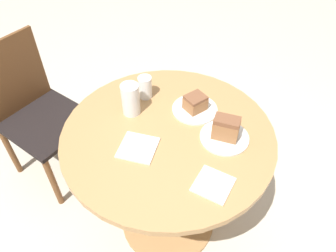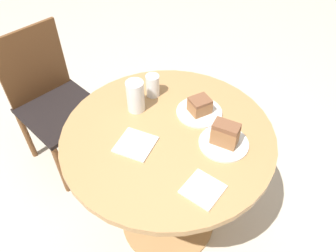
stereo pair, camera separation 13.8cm
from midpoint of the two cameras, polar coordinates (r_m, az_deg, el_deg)
The scene contains 11 objects.
ground_plane at distance 2.02m, azimuth 2.04°, elevation -16.18°, with size 8.00×8.00×0.00m, color beige.
table at distance 1.57m, azimuth 2.54°, elevation -6.58°, with size 0.93×0.93×0.75m.
chair at distance 2.11m, azimuth -17.57°, elevation 4.14°, with size 0.47×0.50×0.88m.
plate_near at distance 1.39m, azimuth 12.48°, elevation -3.10°, with size 0.21×0.21×0.01m.
plate_far at distance 1.51m, azimuth 8.07°, elevation 2.30°, with size 0.21×0.21×0.01m.
cake_slice_near at distance 1.35m, azimuth 12.85°, elevation -1.49°, with size 0.08×0.12×0.10m.
cake_slice_far at distance 1.49m, azimuth 8.22°, elevation 3.45°, with size 0.11×0.11×0.07m.
glass_lemonade at distance 1.48m, azimuth -3.00°, elevation 4.84°, with size 0.08×0.08×0.15m.
glass_water at distance 1.57m, azimuth -0.15°, elevation 6.80°, with size 0.07×0.07×0.11m.
napkin_stack at distance 1.36m, azimuth -2.78°, elevation -3.36°, with size 0.18×0.18×0.01m.
napkin_side at distance 1.24m, azimuth 9.35°, elevation -11.00°, with size 0.14×0.14×0.01m.
Camera 2 is at (-0.77, -0.61, 1.76)m, focal length 35.00 mm.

